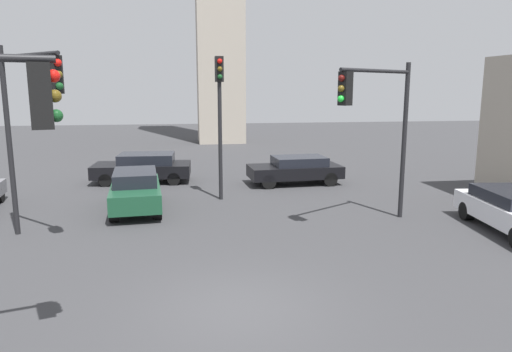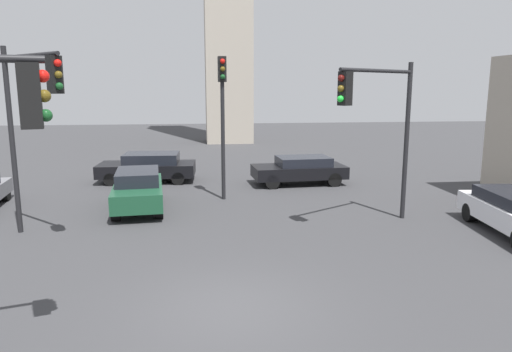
{
  "view_description": "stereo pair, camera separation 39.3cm",
  "coord_description": "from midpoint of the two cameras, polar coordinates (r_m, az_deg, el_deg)",
  "views": [
    {
      "loc": [
        -1.02,
        -9.17,
        4.58
      ],
      "look_at": [
        1.24,
        5.6,
        1.78
      ],
      "focal_mm": 33.04,
      "sensor_mm": 36.0,
      "label": 1
    },
    {
      "loc": [
        -0.63,
        -9.22,
        4.58
      ],
      "look_at": [
        1.24,
        5.6,
        1.78
      ],
      "focal_mm": 33.04,
      "sensor_mm": 36.0,
      "label": 2
    }
  ],
  "objects": [
    {
      "name": "ground_plane",
      "position": [
        10.31,
        -3.32,
        -15.81
      ],
      "size": [
        105.14,
        105.14,
        0.0
      ],
      "primitive_type": "plane",
      "color": "#38383A"
    },
    {
      "name": "traffic_light_0",
      "position": [
        19.24,
        -5.01,
        8.88
      ],
      "size": [
        0.34,
        0.47,
        5.82
      ],
      "rotation": [
        0.0,
        0.0,
        -1.51
      ],
      "color": "black",
      "rests_on": "ground_plane"
    },
    {
      "name": "traffic_light_2",
      "position": [
        15.18,
        -26.51,
        7.56
      ],
      "size": [
        2.3,
        2.33,
        5.83
      ],
      "rotation": [
        0.0,
        0.0,
        -0.79
      ],
      "color": "black",
      "rests_on": "ground_plane"
    },
    {
      "name": "traffic_light_3",
      "position": [
        15.84,
        13.86,
        7.64
      ],
      "size": [
        3.18,
        2.06,
        5.44
      ],
      "rotation": [
        0.0,
        0.0,
        -2.58
      ],
      "color": "black",
      "rests_on": "ground_plane"
    },
    {
      "name": "car_2",
      "position": [
        18.47,
        -14.97,
        -1.61
      ],
      "size": [
        2.14,
        4.43,
        1.49
      ],
      "rotation": [
        0.0,
        0.0,
        -1.49
      ],
      "color": "#19472D",
      "rests_on": "ground_plane"
    },
    {
      "name": "car_3",
      "position": [
        23.89,
        -13.92,
        1.05
      ],
      "size": [
        4.78,
        2.37,
        1.41
      ],
      "rotation": [
        0.0,
        0.0,
        3.09
      ],
      "color": "black",
      "rests_on": "ground_plane"
    },
    {
      "name": "car_4",
      "position": [
        22.8,
        4.35,
        0.83
      ],
      "size": [
        4.51,
        2.23,
        1.33
      ],
      "rotation": [
        0.0,
        0.0,
        3.2
      ],
      "color": "black",
      "rests_on": "ground_plane"
    }
  ]
}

